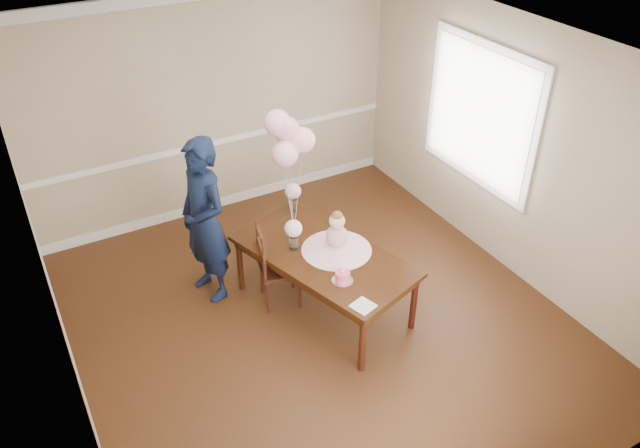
# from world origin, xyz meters

# --- Properties ---
(floor) EXTENTS (4.50, 5.00, 0.00)m
(floor) POSITION_xyz_m (0.00, 0.00, 0.00)
(floor) COLOR black
(floor) RESTS_ON ground
(ceiling) EXTENTS (4.50, 5.00, 0.02)m
(ceiling) POSITION_xyz_m (0.00, 0.00, 2.70)
(ceiling) COLOR silver
(ceiling) RESTS_ON wall_back
(wall_back) EXTENTS (4.50, 0.02, 2.70)m
(wall_back) POSITION_xyz_m (0.00, 2.50, 1.35)
(wall_back) COLOR tan
(wall_back) RESTS_ON floor
(wall_front) EXTENTS (4.50, 0.02, 2.70)m
(wall_front) POSITION_xyz_m (0.00, -2.50, 1.35)
(wall_front) COLOR tan
(wall_front) RESTS_ON floor
(wall_left) EXTENTS (0.02, 5.00, 2.70)m
(wall_left) POSITION_xyz_m (-2.25, 0.00, 1.35)
(wall_left) COLOR tan
(wall_left) RESTS_ON floor
(wall_right) EXTENTS (0.02, 5.00, 2.70)m
(wall_right) POSITION_xyz_m (2.25, 0.00, 1.35)
(wall_right) COLOR tan
(wall_right) RESTS_ON floor
(chair_rail_trim) EXTENTS (4.50, 0.02, 0.07)m
(chair_rail_trim) POSITION_xyz_m (0.00, 2.49, 0.90)
(chair_rail_trim) COLOR white
(chair_rail_trim) RESTS_ON wall_back
(baseboard_trim) EXTENTS (4.50, 0.02, 0.12)m
(baseboard_trim) POSITION_xyz_m (0.00, 2.49, 0.06)
(baseboard_trim) COLOR white
(baseboard_trim) RESTS_ON floor
(window_frame) EXTENTS (0.02, 1.66, 1.56)m
(window_frame) POSITION_xyz_m (2.23, 0.50, 1.55)
(window_frame) COLOR silver
(window_frame) RESTS_ON wall_right
(window_blinds) EXTENTS (0.01, 1.50, 1.40)m
(window_blinds) POSITION_xyz_m (2.21, 0.50, 1.55)
(window_blinds) COLOR silver
(window_blinds) RESTS_ON wall_right
(dining_table_top) EXTENTS (1.40, 2.00, 0.05)m
(dining_table_top) POSITION_xyz_m (0.14, 0.17, 0.66)
(dining_table_top) COLOR black
(dining_table_top) RESTS_ON table_leg_fl
(table_apron) EXTENTS (1.29, 1.88, 0.09)m
(table_apron) POSITION_xyz_m (0.14, 0.17, 0.59)
(table_apron) COLOR black
(table_apron) RESTS_ON table_leg_fl
(table_leg_fl) EXTENTS (0.08, 0.08, 0.63)m
(table_leg_fl) POSITION_xyz_m (0.02, -0.74, 0.32)
(table_leg_fl) COLOR black
(table_leg_fl) RESTS_ON floor
(table_leg_fr) EXTENTS (0.08, 0.08, 0.63)m
(table_leg_fr) POSITION_xyz_m (0.75, -0.51, 0.32)
(table_leg_fr) COLOR black
(table_leg_fr) RESTS_ON floor
(table_leg_bl) EXTENTS (0.08, 0.08, 0.63)m
(table_leg_bl) POSITION_xyz_m (-0.47, 0.85, 0.32)
(table_leg_bl) COLOR black
(table_leg_bl) RESTS_ON floor
(table_leg_br) EXTENTS (0.08, 0.08, 0.63)m
(table_leg_br) POSITION_xyz_m (0.25, 1.08, 0.32)
(table_leg_br) COLOR black
(table_leg_br) RESTS_ON floor
(baby_skirt) EXTENTS (0.86, 0.86, 0.09)m
(baby_skirt) POSITION_xyz_m (0.28, 0.17, 0.72)
(baby_skirt) COLOR #F5B4D4
(baby_skirt) RESTS_ON dining_table_top
(baby_torso) EXTENTS (0.22, 0.22, 0.22)m
(baby_torso) POSITION_xyz_m (0.28, 0.17, 0.84)
(baby_torso) COLOR pink
(baby_torso) RESTS_ON baby_skirt
(baby_head) EXTENTS (0.15, 0.15, 0.15)m
(baby_head) POSITION_xyz_m (0.28, 0.17, 1.01)
(baby_head) COLOR beige
(baby_head) RESTS_ON baby_torso
(baby_hair) EXTENTS (0.11, 0.11, 0.11)m
(baby_hair) POSITION_xyz_m (0.28, 0.17, 1.07)
(baby_hair) COLOR brown
(baby_hair) RESTS_ON baby_head
(cake_platter) EXTENTS (0.25, 0.25, 0.01)m
(cake_platter) POSITION_xyz_m (0.08, -0.27, 0.68)
(cake_platter) COLOR silver
(cake_platter) RESTS_ON dining_table_top
(birthday_cake) EXTENTS (0.17, 0.17, 0.09)m
(birthday_cake) POSITION_xyz_m (0.08, -0.27, 0.73)
(birthday_cake) COLOR #E84971
(birthday_cake) RESTS_ON cake_platter
(cake_flower_a) EXTENTS (0.03, 0.03, 0.03)m
(cake_flower_a) POSITION_xyz_m (0.08, -0.27, 0.79)
(cake_flower_a) COLOR white
(cake_flower_a) RESTS_ON birthday_cake
(cake_flower_b) EXTENTS (0.03, 0.03, 0.03)m
(cake_flower_b) POSITION_xyz_m (0.10, -0.25, 0.79)
(cake_flower_b) COLOR silver
(cake_flower_b) RESTS_ON birthday_cake
(rose_vase_near) EXTENTS (0.11, 0.11, 0.14)m
(rose_vase_near) POSITION_xyz_m (-0.07, 0.39, 0.75)
(rose_vase_near) COLOR silver
(rose_vase_near) RESTS_ON dining_table_top
(roses_near) EXTENTS (0.17, 0.17, 0.17)m
(roses_near) POSITION_xyz_m (-0.07, 0.39, 0.91)
(roses_near) COLOR #FED5DF
(roses_near) RESTS_ON rose_vase_near
(rose_vase_far) EXTENTS (0.11, 0.11, 0.14)m
(rose_vase_far) POSITION_xyz_m (0.23, 1.00, 0.75)
(rose_vase_far) COLOR silver
(rose_vase_far) RESTS_ON dining_table_top
(roses_far) EXTENTS (0.17, 0.17, 0.17)m
(roses_far) POSITION_xyz_m (0.23, 1.00, 0.91)
(roses_far) COLOR silver
(roses_far) RESTS_ON rose_vase_far
(napkin) EXTENTS (0.23, 0.23, 0.01)m
(napkin) POSITION_xyz_m (0.06, -0.66, 0.68)
(napkin) COLOR silver
(napkin) RESTS_ON dining_table_top
(balloon_weight) EXTENTS (0.05, 0.05, 0.02)m
(balloon_weight) POSITION_xyz_m (0.07, 0.67, 0.69)
(balloon_weight) COLOR silver
(balloon_weight) RESTS_ON dining_table_top
(balloon_a) EXTENTS (0.25, 0.25, 0.25)m
(balloon_a) POSITION_xyz_m (-0.01, 0.64, 1.58)
(balloon_a) COLOR #FFB4D2
(balloon_a) RESTS_ON balloon_ribbon_a
(balloon_b) EXTENTS (0.25, 0.25, 0.25)m
(balloon_b) POSITION_xyz_m (0.17, 0.65, 1.67)
(balloon_b) COLOR #FFB4C2
(balloon_b) RESTS_ON balloon_ribbon_b
(balloon_c) EXTENTS (0.25, 0.25, 0.25)m
(balloon_c) POSITION_xyz_m (0.06, 0.76, 1.76)
(balloon_c) COLOR #E5A2AF
(balloon_c) RESTS_ON balloon_ribbon_c
(balloon_d) EXTENTS (0.25, 0.25, 0.25)m
(balloon_d) POSITION_xyz_m (-0.03, 0.75, 1.85)
(balloon_d) COLOR #F1AAC7
(balloon_d) RESTS_ON balloon_ribbon_d
(balloon_ribbon_a) EXTENTS (0.08, 0.03, 0.76)m
(balloon_ribbon_a) POSITION_xyz_m (0.03, 0.66, 1.07)
(balloon_ribbon_a) COLOR white
(balloon_ribbon_a) RESTS_ON balloon_weight
(balloon_ribbon_b) EXTENTS (0.10, 0.02, 0.84)m
(balloon_ribbon_b) POSITION_xyz_m (0.12, 0.66, 1.11)
(balloon_ribbon_b) COLOR silver
(balloon_ribbon_b) RESTS_ON balloon_weight
(balloon_ribbon_c) EXTENTS (0.01, 0.09, 0.94)m
(balloon_ribbon_c) POSITION_xyz_m (0.07, 0.72, 1.16)
(balloon_ribbon_c) COLOR silver
(balloon_ribbon_c) RESTS_ON balloon_weight
(balloon_ribbon_d) EXTENTS (0.10, 0.07, 1.02)m
(balloon_ribbon_d) POSITION_xyz_m (0.02, 0.71, 1.20)
(balloon_ribbon_d) COLOR white
(balloon_ribbon_d) RESTS_ON balloon_weight
(dining_chair_seat) EXTENTS (0.48, 0.48, 0.05)m
(dining_chair_seat) POSITION_xyz_m (-0.19, 0.49, 0.41)
(dining_chair_seat) COLOR #33170E
(dining_chair_seat) RESTS_ON chair_leg_fl
(chair_leg_fl) EXTENTS (0.04, 0.04, 0.39)m
(chair_leg_fl) POSITION_xyz_m (-0.38, 0.37, 0.19)
(chair_leg_fl) COLOR #38150F
(chair_leg_fl) RESTS_ON floor
(chair_leg_fr) EXTENTS (0.04, 0.04, 0.39)m
(chair_leg_fr) POSITION_xyz_m (-0.07, 0.29, 0.19)
(chair_leg_fr) COLOR #36130E
(chair_leg_fr) RESTS_ON floor
(chair_leg_bl) EXTENTS (0.04, 0.04, 0.39)m
(chair_leg_bl) POSITION_xyz_m (-0.31, 0.69, 0.19)
(chair_leg_bl) COLOR black
(chair_leg_bl) RESTS_ON floor
(chair_leg_br) EXTENTS (0.04, 0.04, 0.39)m
(chair_leg_br) POSITION_xyz_m (0.01, 0.61, 0.19)
(chair_leg_br) COLOR #34110E
(chair_leg_br) RESTS_ON floor
(chair_back_post_l) EXTENTS (0.04, 0.04, 0.51)m
(chair_back_post_l) POSITION_xyz_m (-0.40, 0.37, 0.67)
(chair_back_post_l) COLOR #3D1B10
(chair_back_post_l) RESTS_ON dining_chair_seat
(chair_back_post_r) EXTENTS (0.04, 0.04, 0.51)m
(chair_back_post_r) POSITION_xyz_m (-0.32, 0.69, 0.67)
(chair_back_post_r) COLOR #36190E
(chair_back_post_r) RESTS_ON dining_chair_seat
(chair_slat_low) EXTENTS (0.11, 0.36, 0.05)m
(chair_slat_low) POSITION_xyz_m (-0.36, 0.53, 0.56)
(chair_slat_low) COLOR #39130F
(chair_slat_low) RESTS_ON dining_chair_seat
(chair_slat_mid) EXTENTS (0.11, 0.36, 0.05)m
(chair_slat_mid) POSITION_xyz_m (-0.36, 0.53, 0.71)
(chair_slat_mid) COLOR #3C2210
(chair_slat_mid) RESTS_ON dining_chair_seat
(chair_slat_top) EXTENTS (0.11, 0.36, 0.05)m
(chair_slat_top) POSITION_xyz_m (-0.36, 0.53, 0.85)
(chair_slat_top) COLOR #3A1C10
(chair_slat_top) RESTS_ON dining_chair_seat
(woman) EXTENTS (0.56, 0.72, 1.76)m
(woman) POSITION_xyz_m (-0.76, 0.97, 0.88)
(woman) COLOR black
(woman) RESTS_ON floor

